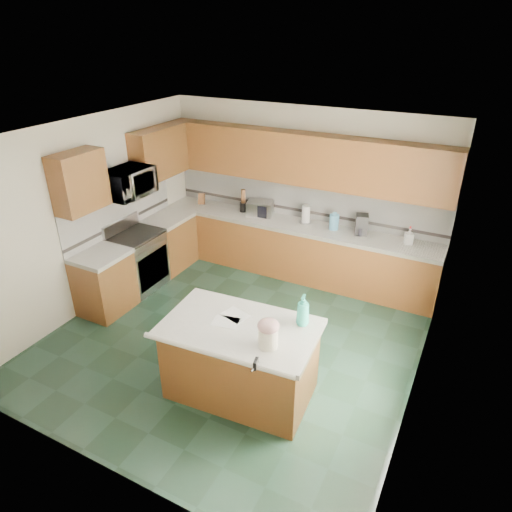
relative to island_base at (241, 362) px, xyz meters
The scene contains 52 objects.
floor 1.09m from the island_base, 124.30° to the left, with size 4.60×4.60×0.00m, color black.
ceiling 2.48m from the island_base, 124.30° to the left, with size 4.60×4.60×0.00m, color white.
wall_back 3.32m from the island_base, 100.13° to the left, with size 4.60×0.04×2.70m, color silver.
wall_front 1.84m from the island_base, 110.57° to the right, with size 4.60×0.04×2.70m, color silver.
wall_left 3.14m from the island_base, 164.05° to the left, with size 0.04×4.60×2.70m, color silver.
wall_right 2.15m from the island_base, 25.09° to the left, with size 0.04×4.60×2.70m, color silver.
back_base_cab 2.88m from the island_base, 101.25° to the left, with size 4.60×0.60×0.86m, color #33200E.
back_countertop 2.92m from the island_base, 101.25° to the left, with size 4.60×0.64×0.06m, color white.
back_upper_cab 3.37m from the island_base, 100.75° to the left, with size 4.60×0.33×0.78m, color #33200E.
back_backsplash 3.26m from the island_base, 100.23° to the left, with size 4.60×0.02×0.63m, color silver.
back_accent_band 3.21m from the island_base, 100.25° to the left, with size 4.60×0.01×0.05m, color black.
left_base_cab_rear 3.32m from the island_base, 140.48° to the left, with size 0.60×0.82×0.86m, color #33200E.
left_counter_rear 3.35m from the island_base, 140.48° to the left, with size 0.64×0.82×0.06m, color white.
left_base_cab_front 2.63m from the island_base, 167.17° to the left, with size 0.60×0.72×0.86m, color #33200E.
left_counter_front 2.67m from the island_base, 167.17° to the left, with size 0.64×0.72×0.06m, color white.
left_backsplash 3.26m from the island_base, 154.27° to the left, with size 0.02×2.30×0.63m, color silver.
left_accent_band 3.22m from the island_base, 154.22° to the left, with size 0.01×2.30×0.05m, color black.
left_upper_cab_rear 3.82m from the island_base, 140.18° to the left, with size 0.33×1.09×0.78m, color #33200E.
left_upper_cab_front 3.15m from the island_base, 167.79° to the left, with size 0.33×0.72×0.78m, color #33200E.
range_body 2.88m from the island_base, 152.68° to the left, with size 0.60×0.76×0.88m, color #B7B7BC.
range_oven_door 2.63m from the island_base, 149.78° to the left, with size 0.02×0.68×0.55m, color black.
range_cooktop 2.92m from the island_base, 152.68° to the left, with size 0.62×0.78×0.04m, color black.
range_handle 2.63m from the island_base, 149.44° to the left, with size 0.02×0.02×0.66m, color #B7B7BC.
range_backguard 3.17m from the island_base, 154.87° to the left, with size 0.06×0.76×0.18m, color #B7B7BC.
microwave 3.16m from the island_base, 152.68° to the left, with size 0.73×0.50×0.41m, color #B7B7BC.
island_base is the anchor object (origin of this frame).
island_top 0.46m from the island_base, ahead, with size 1.65×0.99×0.06m, color white.
island_bullnose 0.67m from the island_base, 90.00° to the right, with size 0.06×0.06×1.65m, color white.
treat_jar 0.74m from the island_base, 21.98° to the right, with size 0.20×0.20×0.21m, color white.
treat_jar_lid 0.85m from the island_base, 21.98° to the right, with size 0.22×0.22×0.14m, color #D1989C.
treat_jar_knob 0.90m from the island_base, 21.98° to the right, with size 0.02×0.02×0.07m, color tan.
treat_jar_knob_end_l 0.88m from the island_base, 23.86° to the right, with size 0.04×0.04×0.04m, color tan.
treat_jar_knob_end_r 0.91m from the island_base, 20.37° to the right, with size 0.04×0.04×0.04m, color tan.
soap_bottle_island 0.94m from the island_base, 29.61° to the left, with size 0.14×0.14×0.36m, color teal.
paper_sheet_a 0.52m from the island_base, behind, with size 0.28×0.21×0.00m, color white.
paper_sheet_b 0.53m from the island_base, 133.78° to the left, with size 0.29×0.22×0.00m, color white.
clamp_body 0.81m from the island_base, 47.54° to the right, with size 0.03×0.10×0.09m, color black.
clamp_handle 0.84m from the island_base, 50.98° to the right, with size 0.02×0.02×0.07m, color black.
knife_block 3.77m from the island_base, 129.43° to the left, with size 0.11×0.09×0.19m, color #472814.
utensil_crock 3.34m from the island_base, 117.96° to the left, with size 0.13×0.13×0.16m, color black.
utensil_bundle 3.37m from the island_base, 117.96° to the left, with size 0.07×0.07×0.23m, color #472814.
toaster_oven 3.18m from the island_base, 112.87° to the left, with size 0.41×0.28×0.24m, color #B7B7BC.
toaster_oven_door 3.06m from the island_base, 113.87° to the left, with size 0.37×0.01×0.20m, color black.
paper_towel 3.02m from the island_base, 98.11° to the left, with size 0.13×0.13×0.29m, color white.
paper_towel_base 2.99m from the island_base, 98.11° to the left, with size 0.19×0.19×0.01m, color #B7B7BC.
water_jug 2.95m from the island_base, 88.69° to the left, with size 0.15×0.15×0.24m, color #559ECC.
water_jug_neck 2.98m from the island_base, 88.69° to the left, with size 0.07×0.07×0.03m, color #559ECC.
coffee_maker 3.01m from the island_base, 80.45° to the left, with size 0.18×0.20×0.31m, color black.
coffee_carafe 2.95m from the island_base, 80.30° to the left, with size 0.13×0.13×0.13m, color black.
soap_bottle_back 3.17m from the island_base, 67.38° to the left, with size 0.11×0.11×0.25m, color white.
soap_back_cap 3.20m from the island_base, 67.38° to the left, with size 0.02×0.02×0.03m, color red.
window_light_proxy 2.13m from the island_base, 19.83° to the left, with size 0.02×1.40×1.10m, color white.
Camera 1 is at (2.52, -4.27, 3.79)m, focal length 32.00 mm.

